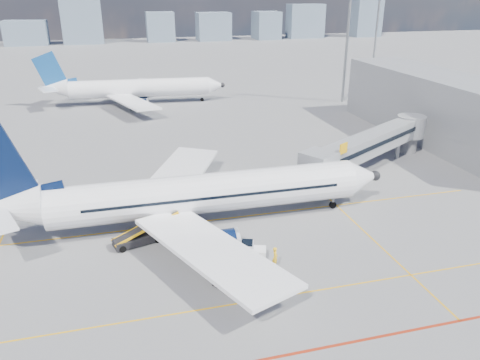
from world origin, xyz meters
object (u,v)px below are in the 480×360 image
object	(u,v)px
cargo_dolly	(234,267)
belt_loader	(139,237)
main_aircraft	(190,196)
ramp_worker	(275,258)
second_aircraft	(132,89)
baggage_tug	(251,251)

from	to	relation	value
cargo_dolly	belt_loader	distance (m)	10.68
main_aircraft	ramp_worker	size ratio (longest dim) A/B	20.95
second_aircraft	belt_loader	xyz separation A→B (m)	(-2.51, -58.79, -2.56)
main_aircraft	belt_loader	xyz separation A→B (m)	(-5.29, -2.45, -2.55)
belt_loader	ramp_worker	world-z (taller)	belt_loader
cargo_dolly	belt_loader	xyz separation A→B (m)	(-7.09, 7.97, -0.52)
main_aircraft	baggage_tug	size ratio (longest dim) A/B	15.11
second_aircraft	belt_loader	bearing A→B (deg)	-87.99
second_aircraft	ramp_worker	bearing A→B (deg)	-78.33
main_aircraft	baggage_tug	distance (m)	8.99
second_aircraft	ramp_worker	xyz separation A→B (m)	(8.33, -65.89, -2.25)
main_aircraft	baggage_tug	xyz separation A→B (m)	(3.93, -7.72, -2.42)
main_aircraft	belt_loader	distance (m)	6.37
belt_loader	main_aircraft	bearing A→B (deg)	8.75
baggage_tug	cargo_dolly	world-z (taller)	cargo_dolly
belt_loader	baggage_tug	bearing A→B (deg)	-45.82
belt_loader	second_aircraft	bearing A→B (deg)	71.46
baggage_tug	ramp_worker	xyz separation A→B (m)	(1.62, -1.83, 0.17)
main_aircraft	second_aircraft	world-z (taller)	main_aircraft
cargo_dolly	ramp_worker	bearing A→B (deg)	15.47
cargo_dolly	ramp_worker	world-z (taller)	cargo_dolly
baggage_tug	cargo_dolly	xyz separation A→B (m)	(-2.14, -2.70, 0.39)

